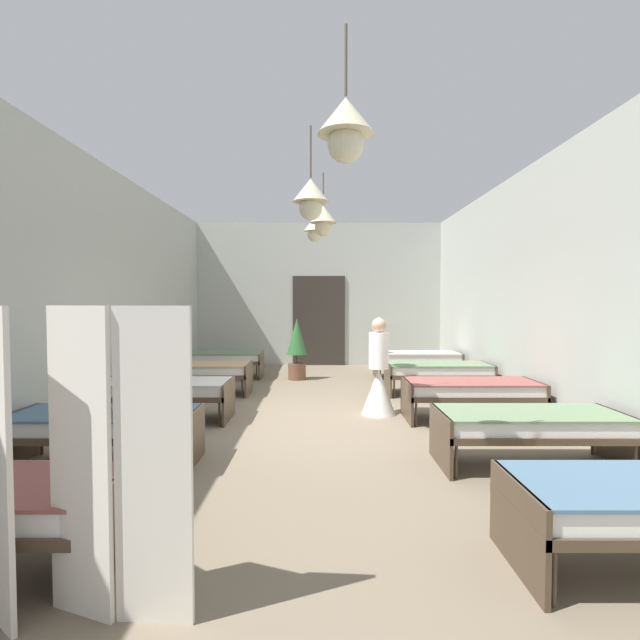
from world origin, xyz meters
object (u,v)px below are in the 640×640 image
at_px(bed_left_row_2, 167,390).
at_px(patient_seated_primary, 139,383).
at_px(bed_right_row_3, 440,371).
at_px(bed_left_row_4, 223,358).
at_px(bed_right_row_2, 474,390).
at_px(bed_right_row_1, 532,425).
at_px(privacy_screen, 79,464).
at_px(nurse_near_aisle, 381,380).
at_px(bed_left_row_3, 201,370).
at_px(potted_plant, 299,345).
at_px(bed_right_row_4, 419,358).
at_px(bed_left_row_1, 107,424).

relative_size(bed_left_row_2, patient_seated_primary, 2.38).
relative_size(bed_right_row_3, patient_seated_primary, 2.38).
bearing_deg(bed_left_row_4, patient_seated_primary, -86.49).
bearing_deg(bed_right_row_3, bed_right_row_2, -90.00).
xyz_separation_m(bed_right_row_1, bed_left_row_2, (-4.44, 1.90, 0.00)).
bearing_deg(bed_left_row_4, privacy_screen, -83.29).
height_order(bed_right_row_1, nurse_near_aisle, nurse_near_aisle).
bearing_deg(patient_seated_primary, bed_left_row_3, 95.25).
xyz_separation_m(bed_left_row_3, bed_right_row_3, (4.44, 0.00, 0.00)).
bearing_deg(bed_left_row_4, bed_left_row_3, -90.00).
xyz_separation_m(patient_seated_primary, potted_plant, (1.40, 5.44, -0.12)).
bearing_deg(potted_plant, privacy_screen, -95.82).
bearing_deg(potted_plant, patient_seated_primary, -104.38).
height_order(bed_right_row_2, potted_plant, potted_plant).
bearing_deg(bed_right_row_2, potted_plant, 127.34).
xyz_separation_m(bed_right_row_2, nurse_near_aisle, (-1.30, 0.34, 0.09)).
xyz_separation_m(bed_right_row_4, potted_plant, (-2.70, -0.26, 0.31)).
xyz_separation_m(bed_left_row_2, bed_right_row_4, (4.44, 3.80, 0.00)).
xyz_separation_m(bed_right_row_2, patient_seated_primary, (-4.09, -1.91, 0.43)).
height_order(bed_left_row_2, bed_left_row_4, same).
bearing_deg(patient_seated_primary, bed_left_row_1, 178.37).
bearing_deg(bed_left_row_3, bed_right_row_4, 23.15).
height_order(bed_right_row_2, bed_left_row_4, same).
distance_m(patient_seated_primary, potted_plant, 5.62).
xyz_separation_m(bed_right_row_1, bed_left_row_3, (-4.44, 3.80, 0.00)).
xyz_separation_m(bed_left_row_1, bed_left_row_4, (0.00, 5.70, 0.00)).
bearing_deg(bed_right_row_2, bed_left_row_1, -156.85).
height_order(bed_left_row_3, privacy_screen, privacy_screen).
bearing_deg(bed_right_row_3, potted_plant, 148.77).
bearing_deg(bed_right_row_4, bed_right_row_1, -90.00).
bearing_deg(potted_plant, bed_right_row_2, -52.66).
relative_size(bed_left_row_1, bed_right_row_2, 1.00).
xyz_separation_m(bed_left_row_1, bed_left_row_3, (0.00, 3.80, 0.00)).
relative_size(bed_right_row_2, bed_left_row_4, 1.00).
height_order(bed_left_row_1, bed_right_row_3, same).
bearing_deg(patient_seated_primary, bed_right_row_3, 42.95).
bearing_deg(bed_right_row_2, nurse_near_aisle, 165.16).
bearing_deg(bed_left_row_4, bed_right_row_4, 0.00).
bearing_deg(bed_left_row_1, patient_seated_primary, -1.63).
xyz_separation_m(bed_right_row_3, bed_left_row_4, (-4.44, 1.90, 0.00)).
distance_m(nurse_near_aisle, privacy_screen, 5.12).
relative_size(bed_left_row_3, privacy_screen, 1.12).
height_order(bed_left_row_1, nurse_near_aisle, nurse_near_aisle).
bearing_deg(bed_left_row_2, bed_right_row_1, -23.15).
bearing_deg(bed_left_row_3, bed_left_row_4, 90.00).
height_order(bed_left_row_3, potted_plant, potted_plant).
distance_m(bed_left_row_1, bed_right_row_1, 4.44).
xyz_separation_m(bed_right_row_1, bed_right_row_4, (0.00, 5.70, 0.00)).
bearing_deg(bed_right_row_2, bed_right_row_4, 90.00).
xyz_separation_m(nurse_near_aisle, patient_seated_primary, (-2.80, -2.25, 0.34)).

